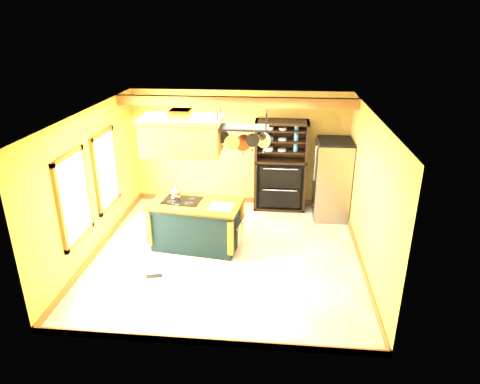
% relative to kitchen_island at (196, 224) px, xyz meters
% --- Properties ---
extents(floor, '(5.00, 5.00, 0.00)m').
position_rel_kitchen_island_xyz_m(floor, '(0.63, -0.26, -0.47)').
color(floor, beige).
rests_on(floor, ground).
extents(ceiling, '(5.00, 5.00, 0.00)m').
position_rel_kitchen_island_xyz_m(ceiling, '(0.63, -0.26, 2.23)').
color(ceiling, white).
rests_on(ceiling, wall_back).
extents(wall_back, '(5.00, 0.02, 2.70)m').
position_rel_kitchen_island_xyz_m(wall_back, '(0.63, 2.24, 0.88)').
color(wall_back, '#DAA44F').
rests_on(wall_back, floor).
extents(wall_front, '(5.00, 0.02, 2.70)m').
position_rel_kitchen_island_xyz_m(wall_front, '(0.63, -2.76, 0.88)').
color(wall_front, '#DAA44F').
rests_on(wall_front, floor).
extents(wall_left, '(0.02, 5.00, 2.70)m').
position_rel_kitchen_island_xyz_m(wall_left, '(-1.87, -0.26, 0.88)').
color(wall_left, '#DAA44F').
rests_on(wall_left, floor).
extents(wall_right, '(0.02, 5.00, 2.70)m').
position_rel_kitchen_island_xyz_m(wall_right, '(3.13, -0.26, 0.88)').
color(wall_right, '#DAA44F').
rests_on(wall_right, floor).
extents(ceiling_beam, '(5.00, 0.15, 0.20)m').
position_rel_kitchen_island_xyz_m(ceiling_beam, '(0.63, 1.44, 2.12)').
color(ceiling_beam, brown).
rests_on(ceiling_beam, ceiling).
extents(window_near, '(0.06, 1.06, 1.56)m').
position_rel_kitchen_island_xyz_m(window_near, '(-1.83, -1.06, 0.93)').
color(window_near, brown).
rests_on(window_near, wall_left).
extents(window_far, '(0.06, 1.06, 1.56)m').
position_rel_kitchen_island_xyz_m(window_far, '(-1.83, 0.34, 0.93)').
color(window_far, brown).
rests_on(window_far, wall_left).
extents(kitchen_island, '(1.84, 1.18, 1.11)m').
position_rel_kitchen_island_xyz_m(kitchen_island, '(0.00, 0.00, 0.00)').
color(kitchen_island, '#13292D').
rests_on(kitchen_island, floor).
extents(range_hood, '(1.48, 0.84, 0.80)m').
position_rel_kitchen_island_xyz_m(range_hood, '(-0.20, -0.00, 1.78)').
color(range_hood, '#BF772F').
rests_on(range_hood, ceiling).
extents(pot_rack, '(0.99, 0.46, 0.75)m').
position_rel_kitchen_island_xyz_m(pot_rack, '(0.91, 0.01, 1.83)').
color(pot_rack, black).
rests_on(pot_rack, ceiling).
extents(refrigerator, '(0.75, 0.89, 1.73)m').
position_rel_kitchen_island_xyz_m(refrigerator, '(2.74, 1.64, 0.37)').
color(refrigerator, gray).
rests_on(refrigerator, floor).
extents(hutch, '(1.18, 0.54, 2.09)m').
position_rel_kitchen_island_xyz_m(hutch, '(1.60, 2.01, 0.36)').
color(hutch, black).
rests_on(hutch, floor).
extents(floor_register, '(0.30, 0.18, 0.01)m').
position_rel_kitchen_island_xyz_m(floor_register, '(-0.55, -1.16, -0.46)').
color(floor_register, black).
rests_on(floor_register, floor).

